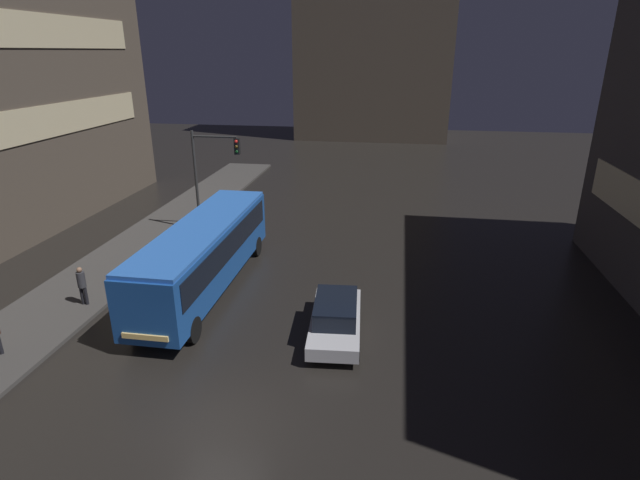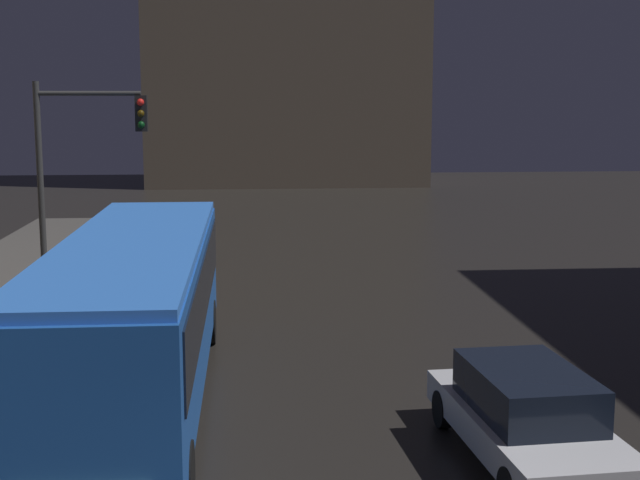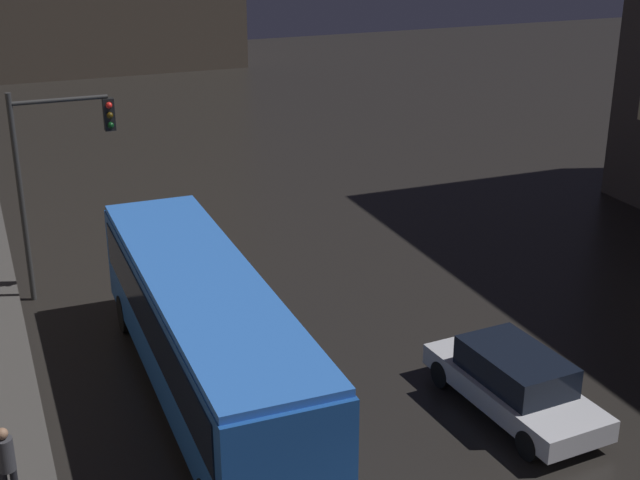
# 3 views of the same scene
# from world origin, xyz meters

# --- Properties ---
(ground_plane) EXTENTS (120.00, 120.00, 0.00)m
(ground_plane) POSITION_xyz_m (0.00, 0.00, 0.00)
(ground_plane) COLOR black
(sidewalk_left) EXTENTS (4.00, 48.00, 0.15)m
(sidewalk_left) POSITION_xyz_m (-9.00, 10.00, 0.07)
(sidewalk_left) COLOR #3D3A38
(sidewalk_left) RESTS_ON ground
(building_far_backdrop) EXTENTS (18.07, 12.00, 24.95)m
(building_far_backdrop) POSITION_xyz_m (1.21, 54.30, 12.47)
(building_far_backdrop) COLOR #4C4238
(building_far_backdrop) RESTS_ON ground
(bus_near) EXTENTS (2.51, 11.39, 3.13)m
(bus_near) POSITION_xyz_m (-3.41, 8.37, 1.93)
(bus_near) COLOR #194793
(bus_near) RESTS_ON ground
(car_taxi) EXTENTS (2.16, 4.75, 1.48)m
(car_taxi) POSITION_xyz_m (2.83, 5.42, 0.76)
(car_taxi) COLOR #B7B7BC
(car_taxi) RESTS_ON ground
(pedestrian_near) EXTENTS (0.47, 0.47, 1.69)m
(pedestrian_near) POSITION_xyz_m (-7.87, 5.93, 1.13)
(pedestrian_near) COLOR black
(pedestrian_near) RESTS_ON sidewalk_left
(traffic_light_main) EXTENTS (2.81, 0.35, 5.99)m
(traffic_light_main) POSITION_xyz_m (-5.66, 15.58, 4.03)
(traffic_light_main) COLOR #2D2D2D
(traffic_light_main) RESTS_ON ground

